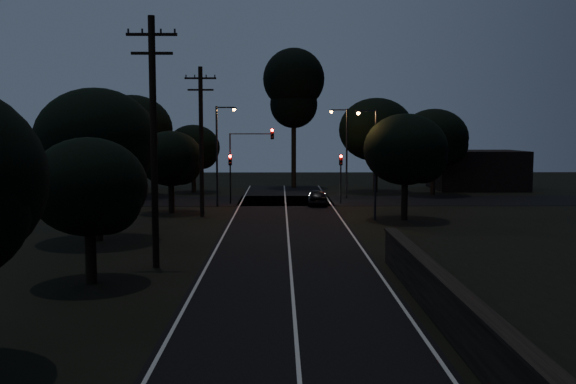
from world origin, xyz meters
name	(u,v)px	position (x,y,z in m)	size (l,w,h in m)	color
road_surface	(287,218)	(0.00, 31.12, 0.01)	(60.00, 70.00, 0.03)	black
utility_pole_mid	(154,138)	(-6.00, 15.00, 5.74)	(2.20, 0.30, 11.00)	black
utility_pole_far	(201,139)	(-6.00, 32.00, 5.48)	(2.20, 0.30, 10.50)	black
tree_left_b	(92,189)	(-7.84, 11.91, 3.77)	(4.58, 4.58, 5.82)	black
tree_left_c	(100,142)	(-10.26, 21.87, 5.43)	(6.65, 6.65, 8.39)	black
tree_left_d	(173,160)	(-8.33, 33.90, 3.92)	(4.77, 4.77, 6.06)	black
tree_far_nw	(195,149)	(-8.81, 49.89, 4.30)	(5.25, 5.25, 6.65)	black
tree_far_w	(135,131)	(-13.74, 45.85, 6.06)	(7.32, 7.32, 9.33)	black
tree_far_ne	(379,131)	(9.26, 49.85, 6.00)	(7.33, 7.33, 9.27)	black
tree_far_e	(437,139)	(14.23, 46.87, 5.26)	(6.39, 6.39, 8.11)	black
tree_right_a	(409,151)	(8.20, 29.89, 4.69)	(5.68, 5.68, 7.22)	black
tall_pine	(294,87)	(1.00, 55.00, 10.60)	(6.47, 6.47, 14.71)	black
building_left	(88,169)	(-20.00, 52.00, 2.20)	(10.00, 8.00, 4.40)	black
building_right	(477,170)	(20.00, 53.00, 2.00)	(9.00, 7.00, 4.00)	black
signal_left	(230,170)	(-4.60, 39.99, 2.84)	(0.28, 0.35, 4.10)	black
signal_right	(341,170)	(4.60, 39.99, 2.84)	(0.28, 0.35, 4.10)	black
signal_mast	(250,152)	(-2.91, 39.99, 4.34)	(3.70, 0.35, 6.25)	black
streetlight_a	(219,149)	(-5.31, 38.00, 4.64)	(1.66, 0.26, 8.00)	black
streetlight_b	(345,147)	(5.31, 44.00, 4.64)	(1.66, 0.26, 8.00)	black
streetlight_c	(373,156)	(5.83, 30.00, 4.35)	(1.46, 0.26, 7.50)	black
car	(318,197)	(2.61, 38.68, 0.67)	(1.58, 3.93, 1.34)	black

